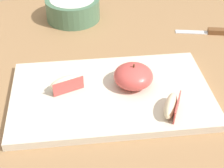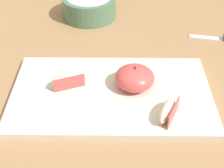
{
  "view_description": "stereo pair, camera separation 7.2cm",
  "coord_description": "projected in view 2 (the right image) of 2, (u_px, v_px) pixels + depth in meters",
  "views": [
    {
      "loc": [
        -0.06,
        -0.63,
        1.21
      ],
      "look_at": [
        0.0,
        -0.06,
        0.77
      ],
      "focal_mm": 54.9,
      "sensor_mm": 36.0,
      "label": 1
    },
    {
      "loc": [
        0.01,
        -0.63,
        1.21
      ],
      "look_at": [
        0.0,
        -0.06,
        0.77
      ],
      "focal_mm": 54.9,
      "sensor_mm": 36.0,
      "label": 2
    }
  ],
  "objects": [
    {
      "name": "apple_wedge_right",
      "position": [
        68.0,
        80.0,
        0.74
      ],
      "size": [
        0.08,
        0.05,
        0.03
      ],
      "color": "beige",
      "rests_on": "cutting_board"
    },
    {
      "name": "ceramic_fruit_bowl",
      "position": [
        89.0,
        6.0,
        1.03
      ],
      "size": [
        0.16,
        0.16,
        0.06
      ],
      "color": "#4C7556",
      "rests_on": "dining_table"
    },
    {
      "name": "apple_wedge_middle",
      "position": [
        167.0,
        111.0,
        0.66
      ],
      "size": [
        0.05,
        0.08,
        0.03
      ],
      "color": "beige",
      "rests_on": "cutting_board"
    },
    {
      "name": "cutting_board",
      "position": [
        112.0,
        94.0,
        0.74
      ],
      "size": [
        0.43,
        0.26,
        0.02
      ],
      "color": "beige",
      "rests_on": "dining_table"
    },
    {
      "name": "apple_half_skin_up",
      "position": [
        135.0,
        78.0,
        0.73
      ],
      "size": [
        0.09,
        0.09,
        0.05
      ],
      "color": "#D14C47",
      "rests_on": "cutting_board"
    },
    {
      "name": "dining_table",
      "position": [
        112.0,
        109.0,
        0.85
      ],
      "size": [
        1.36,
        0.95,
        0.73
      ],
      "color": "#9E754C",
      "rests_on": "ground_plane"
    }
  ]
}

